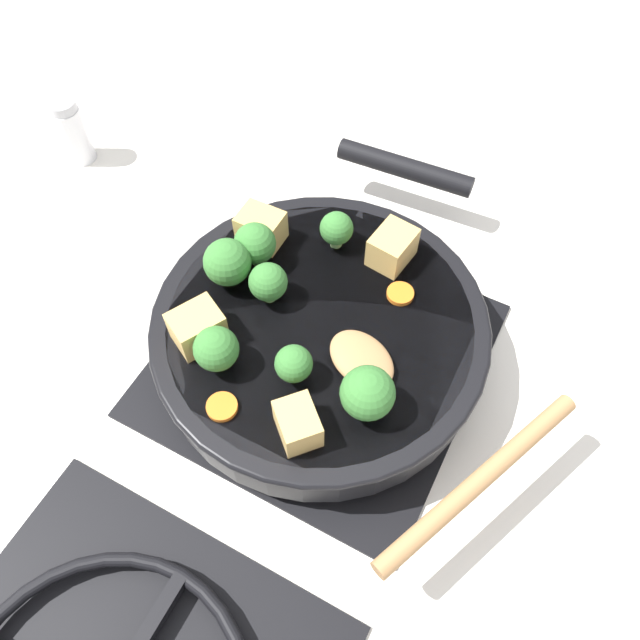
{
  "coord_description": "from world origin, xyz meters",
  "views": [
    {
      "loc": [
        -0.15,
        0.28,
        0.57
      ],
      "look_at": [
        0.0,
        0.0,
        0.08
      ],
      "focal_mm": 35.0,
      "sensor_mm": 36.0,
      "label": 1
    }
  ],
  "objects": [
    {
      "name": "salt_shaker",
      "position": [
        0.42,
        -0.12,
        0.04
      ],
      "size": [
        0.04,
        0.04,
        0.09
      ],
      "color": "white",
      "rests_on": "ground_plane"
    },
    {
      "name": "broccoli_floret_north_edge",
      "position": [
        0.05,
        0.0,
        0.1
      ],
      "size": [
        0.04,
        0.04,
        0.04
      ],
      "color": "#709956",
      "rests_on": "skillet_pan"
    },
    {
      "name": "front_burner_grate",
      "position": [
        0.0,
        0.0,
        0.01
      ],
      "size": [
        0.31,
        0.31,
        0.03
      ],
      "color": "black",
      "rests_on": "ground_plane"
    },
    {
      "name": "tofu_cube_west_chunk",
      "position": [
        0.09,
        0.07,
        0.09
      ],
      "size": [
        0.05,
        0.06,
        0.04
      ],
      "primitive_type": "cube",
      "rotation": [
        0.0,
        0.0,
        1.09
      ],
      "color": "tan",
      "rests_on": "skillet_pan"
    },
    {
      "name": "wooden_spoon",
      "position": [
        -0.13,
        0.05,
        0.08
      ],
      "size": [
        0.22,
        0.21,
        0.02
      ],
      "color": "#A87A4C",
      "rests_on": "skillet_pan"
    },
    {
      "name": "tofu_cube_near_handle",
      "position": [
        -0.04,
        0.11,
        0.09
      ],
      "size": [
        0.05,
        0.05,
        0.03
      ],
      "primitive_type": "cube",
      "rotation": [
        0.0,
        0.0,
        2.41
      ],
      "color": "tan",
      "rests_on": "skillet_pan"
    },
    {
      "name": "broccoli_floret_east_rim",
      "position": [
        0.1,
        0.0,
        0.1
      ],
      "size": [
        0.05,
        0.05,
        0.05
      ],
      "color": "#709956",
      "rests_on": "skillet_pan"
    },
    {
      "name": "tofu_cube_center_large",
      "position": [
        -0.03,
        -0.1,
        0.09
      ],
      "size": [
        0.04,
        0.05,
        0.04
      ],
      "primitive_type": "cube",
      "rotation": [
        0.0,
        0.0,
        1.44
      ],
      "color": "tan",
      "rests_on": "skillet_pan"
    },
    {
      "name": "ground_plane",
      "position": [
        0.0,
        0.0,
        0.0
      ],
      "size": [
        2.4,
        2.4,
        0.0
      ],
      "primitive_type": "plane",
      "color": "white"
    },
    {
      "name": "broccoli_floret_near_spoon",
      "position": [
        0.03,
        -0.09,
        0.1
      ],
      "size": [
        0.03,
        0.03,
        0.04
      ],
      "color": "#709956",
      "rests_on": "skillet_pan"
    },
    {
      "name": "skillet_pan",
      "position": [
        0.0,
        -0.0,
        0.05
      ],
      "size": [
        0.32,
        0.42,
        0.05
      ],
      "color": "black",
      "rests_on": "front_burner_grate"
    },
    {
      "name": "carrot_slice_near_center",
      "position": [
        0.03,
        0.12,
        0.08
      ],
      "size": [
        0.03,
        0.03,
        0.01
      ],
      "primitive_type": "cylinder",
      "color": "orange",
      "rests_on": "skillet_pan"
    },
    {
      "name": "broccoli_floret_south_cluster",
      "position": [
        0.06,
        0.08,
        0.1
      ],
      "size": [
        0.04,
        0.04,
        0.05
      ],
      "color": "#709956",
      "rests_on": "skillet_pan"
    },
    {
      "name": "broccoli_floret_mid_floret",
      "position": [
        0.09,
        -0.03,
        0.1
      ],
      "size": [
        0.04,
        0.04,
        0.05
      ],
      "color": "#709956",
      "rests_on": "skillet_pan"
    },
    {
      "name": "broccoli_floret_west_rim",
      "position": [
        -0.01,
        0.06,
        0.1
      ],
      "size": [
        0.03,
        0.03,
        0.04
      ],
      "color": "#709956",
      "rests_on": "skillet_pan"
    },
    {
      "name": "broccoli_floret_center_top",
      "position": [
        -0.08,
        0.06,
        0.11
      ],
      "size": [
        0.05,
        0.05,
        0.05
      ],
      "color": "#709956",
      "rests_on": "skillet_pan"
    },
    {
      "name": "tofu_cube_east_chunk",
      "position": [
        0.1,
        -0.06,
        0.09
      ],
      "size": [
        0.04,
        0.03,
        0.03
      ],
      "primitive_type": "cube",
      "rotation": [
        0.0,
        0.0,
        3.15
      ],
      "color": "tan",
      "rests_on": "skillet_pan"
    },
    {
      "name": "carrot_slice_orange_thin",
      "position": [
        -0.06,
        -0.06,
        0.08
      ],
      "size": [
        0.03,
        0.03,
        0.01
      ],
      "primitive_type": "cylinder",
      "color": "orange",
      "rests_on": "skillet_pan"
    }
  ]
}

